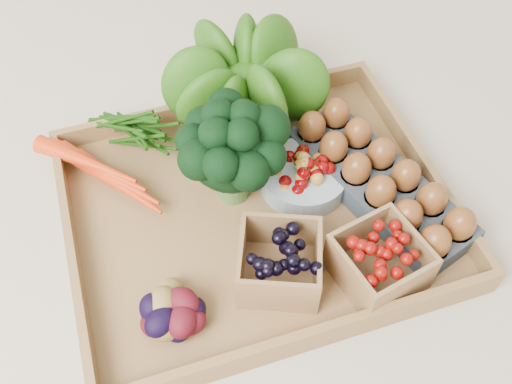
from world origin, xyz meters
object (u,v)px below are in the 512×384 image
object	(u,v)px
tray	(256,213)
egg_carton	(377,185)
broccoli	(232,167)
cherry_bowl	(304,177)

from	to	relation	value
tray	egg_carton	bearing A→B (deg)	-8.00
broccoli	egg_carton	bearing A→B (deg)	-18.00
egg_carton	broccoli	bearing A→B (deg)	144.35
broccoli	cherry_bowl	bearing A→B (deg)	-9.30
tray	broccoli	distance (m)	0.09
tray	egg_carton	world-z (taller)	egg_carton
cherry_bowl	egg_carton	world-z (taller)	egg_carton
cherry_bowl	egg_carton	size ratio (longest dim) A/B	0.43
broccoli	egg_carton	distance (m)	0.22
broccoli	cherry_bowl	size ratio (longest dim) A/B	1.20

